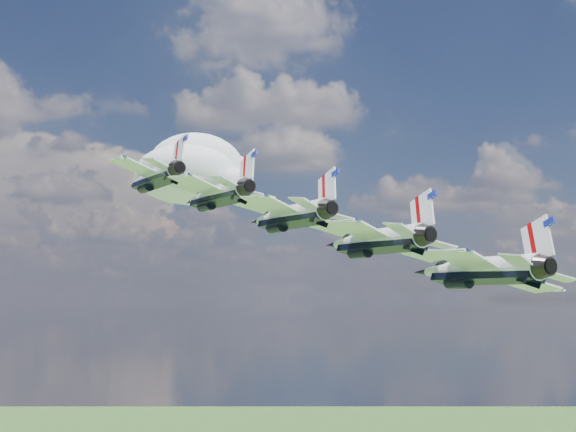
{
  "coord_description": "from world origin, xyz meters",
  "views": [
    {
      "loc": [
        -15.73,
        -92.96,
        133.49
      ],
      "look_at": [
        -1.41,
        -10.87,
        142.14
      ],
      "focal_mm": 50.0,
      "sensor_mm": 36.0,
      "label": 1
    }
  ],
  "objects": [
    {
      "name": "jet_0",
      "position": [
        -15.31,
        4.85,
        148.23
      ],
      "size": [
        17.89,
        20.71,
        8.22
      ],
      "primitive_type": null,
      "rotation": [
        0.0,
        0.28,
        0.35
      ],
      "color": "white"
    },
    {
      "name": "jet_1",
      "position": [
        -8.36,
        -3.01,
        145.19
      ],
      "size": [
        17.89,
        20.71,
        8.22
      ],
      "primitive_type": null,
      "rotation": [
        0.0,
        0.28,
        0.35
      ],
      "color": "silver"
    },
    {
      "name": "jet_4",
      "position": [
        12.5,
        -26.58,
        136.04
      ],
      "size": [
        17.89,
        20.71,
        8.22
      ],
      "primitive_type": null,
      "rotation": [
        0.0,
        0.28,
        0.35
      ],
      "color": "white"
    },
    {
      "name": "jet_2",
      "position": [
        -1.41,
        -10.87,
        142.14
      ],
      "size": [
        17.89,
        20.71,
        8.22
      ],
      "primitive_type": null,
      "rotation": [
        0.0,
        0.28,
        0.35
      ],
      "color": "white"
    },
    {
      "name": "cloud_far",
      "position": [
        2.8,
        212.68,
        179.89
      ],
      "size": [
        58.41,
        45.89,
        22.95
      ],
      "primitive_type": "ellipsoid",
      "color": "white"
    },
    {
      "name": "jet_3",
      "position": [
        5.54,
        -18.72,
        139.09
      ],
      "size": [
        17.89,
        20.71,
        8.22
      ],
      "primitive_type": null,
      "rotation": [
        0.0,
        0.28,
        0.35
      ],
      "color": "silver"
    }
  ]
}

